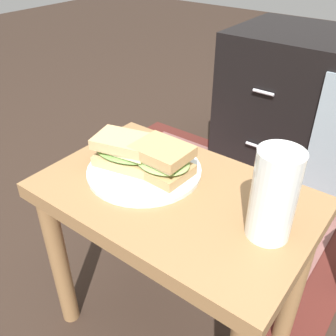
{
  "coord_description": "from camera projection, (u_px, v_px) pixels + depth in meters",
  "views": [
    {
      "loc": [
        0.36,
        -0.49,
        0.92
      ],
      "look_at": [
        -0.02,
        0.0,
        0.51
      ],
      "focal_mm": 40.08,
      "sensor_mm": 36.0,
      "label": 1
    }
  ],
  "objects": [
    {
      "name": "ground_plane",
      "position": [
        173.0,
        326.0,
        1.02
      ],
      "size": [
        8.0,
        8.0,
        0.0
      ],
      "primitive_type": "plane",
      "color": "#2D2119"
    },
    {
      "name": "area_rug",
      "position": [
        205.0,
        198.0,
        1.48
      ],
      "size": [
        1.14,
        0.82,
        0.01
      ],
      "color": "#4C1E19",
      "rests_on": "ground"
    },
    {
      "name": "side_table",
      "position": [
        174.0,
        224.0,
        0.81
      ],
      "size": [
        0.56,
        0.36,
        0.46
      ],
      "color": "olive",
      "rests_on": "ground"
    },
    {
      "name": "plate",
      "position": [
        144.0,
        170.0,
        0.82
      ],
      "size": [
        0.25,
        0.25,
        0.01
      ],
      "primitive_type": "cylinder",
      "color": "silver",
      "rests_on": "side_table"
    },
    {
      "name": "sandwich_back",
      "position": [
        162.0,
        160.0,
        0.78
      ],
      "size": [
        0.13,
        0.1,
        0.07
      ],
      "color": "tan",
      "rests_on": "plate"
    },
    {
      "name": "sandwich_front",
      "position": [
        126.0,
        151.0,
        0.81
      ],
      "size": [
        0.16,
        0.12,
        0.07
      ],
      "color": "tan",
      "rests_on": "plate"
    },
    {
      "name": "beer_glass",
      "position": [
        273.0,
        197.0,
        0.61
      ],
      "size": [
        0.08,
        0.08,
        0.17
      ],
      "color": "silver",
      "rests_on": "side_table"
    }
  ]
}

